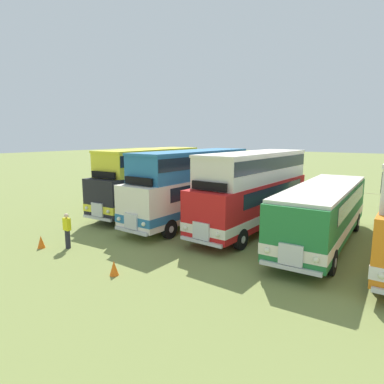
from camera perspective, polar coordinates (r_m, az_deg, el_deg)
The scene contains 9 objects.
ground_plane at distance 19.32m, azimuth 9.83°, elevation -6.68°, with size 200.00×200.00×0.00m, color olive.
bus_first_in_row at distance 23.52m, azimuth -7.33°, elevation 2.45°, with size 3.02×9.81×4.49m.
bus_second_in_row at distance 20.71m, azimuth 0.03°, elevation 1.57°, with size 2.86×10.44×4.49m.
bus_third_in_row at distance 19.18m, azimuth 10.62°, elevation 0.74°, with size 3.03×10.22×4.49m.
bus_fourth_in_row at distance 17.66m, azimuth 21.75°, elevation -2.91°, with size 2.83×10.80×2.99m.
cone_near_end at distance 17.79m, azimuth -24.63°, elevation -7.83°, with size 0.36×0.36×0.62m, color orange.
cone_mid_row at distance 13.56m, azimuth -13.33°, elevation -12.68°, with size 0.36×0.36×0.59m, color orange.
marshal_person at distance 17.11m, azimuth -20.76°, elevation -6.24°, with size 0.36×0.24×1.73m.
rope_fence_line at distance 30.29m, azimuth 19.48°, elevation 0.20°, with size 21.95×0.08×1.05m.
Camera 1 is at (7.66, -16.89, 5.39)m, focal length 30.87 mm.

